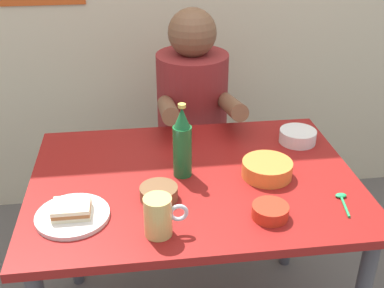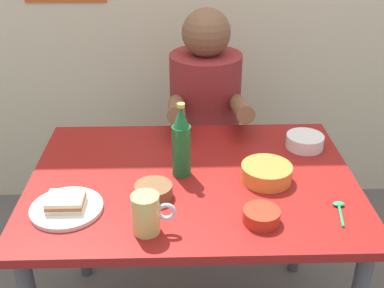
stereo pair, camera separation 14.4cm
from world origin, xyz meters
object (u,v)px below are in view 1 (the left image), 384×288
Objects in this scene: beer_bottle at (182,144)px; sauce_bowl_chili at (270,211)px; beer_mug at (159,216)px; stool at (192,176)px; person_seated at (193,99)px; plate_orange at (73,216)px; dining_table at (194,200)px; sandwich at (72,209)px.

beer_bottle is 2.38× the size of sauce_bowl_chili.
beer_mug is 0.33m from beer_bottle.
beer_mug is 0.34m from sauce_bowl_chili.
sauce_bowl_chili is (0.12, -0.88, 0.41)m from stool.
person_seated is 3.27× the size of plate_orange.
dining_table is at bearing -97.05° from person_seated.
plate_orange is 0.28m from beer_mug.
person_seated reaches higher than beer_mug.
beer_bottle is (-0.11, -0.60, 0.09)m from person_seated.
beer_bottle reaches higher than sauce_bowl_chili.
person_seated is 0.88m from sauce_bowl_chili.
beer_bottle reaches higher than beer_mug.
plate_orange is at bearing 173.03° from sauce_bowl_chili.
stool is 4.09× the size of sandwich.
beer_bottle reaches higher than sandwich.
beer_bottle is (0.35, 0.20, 0.09)m from sandwich.
plate_orange is at bearing -150.25° from beer_bottle.
beer_bottle is at bearing 149.92° from dining_table.
beer_bottle is 0.37m from sauce_bowl_chili.
sauce_bowl_chili reaches higher than dining_table.
sauce_bowl_chili reaches higher than stool.
dining_table is 8.73× the size of beer_mug.
beer_mug is at bearing -115.53° from dining_table.
sandwich reaches higher than sauce_bowl_chili.
beer_mug reaches higher than stool.
sandwich is (-0.46, -0.81, 0.42)m from stool.
stool is at bearing 90.00° from person_seated.
sandwich is at bearing -155.10° from dining_table.
person_seated is at bearing 79.33° from beer_bottle.
person_seated is at bearing 59.84° from sandwich.
sauce_bowl_chili is (0.23, -0.27, -0.10)m from beer_bottle.
plate_orange is 1.75× the size of beer_mug.
sauce_bowl_chili is at bearing -6.97° from plate_orange.
sandwich is (-0.39, -0.18, 0.13)m from dining_table.
plate_orange reaches higher than stool.
dining_table is at bearing 127.80° from sauce_bowl_chili.
person_seated reaches higher than stool.
sauce_bowl_chili is at bearing -82.26° from person_seated.
sauce_bowl_chili is (0.19, -0.25, 0.12)m from dining_table.
dining_table is at bearing 64.47° from beer_mug.
sauce_bowl_chili is at bearing -52.20° from dining_table.
stool is 1.02m from sandwich.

